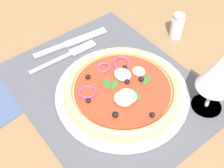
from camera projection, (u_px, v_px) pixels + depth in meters
ground_plane at (109, 92)px, 67.54cm from camera, size 190.00×140.00×2.40cm
placemat at (109, 88)px, 66.49cm from camera, size 44.30×35.75×0.40cm
plate at (122, 94)px, 64.46cm from camera, size 28.46×28.46×1.06cm
pizza at (122, 89)px, 63.26cm from camera, size 24.92×24.92×2.59cm
fork at (67, 55)px, 72.85cm from camera, size 2.35×18.03×0.44cm
knife at (72, 42)px, 75.93cm from camera, size 3.99×20.06×0.62cm
wine_glass at (219, 73)px, 55.86cm from camera, size 7.20×7.20×14.90cm
pepper_shaker at (177, 26)px, 76.13cm from camera, size 3.20×3.20×6.70cm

